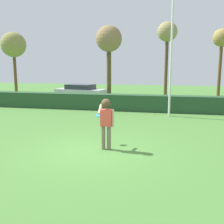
{
  "coord_description": "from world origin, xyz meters",
  "views": [
    {
      "loc": [
        2.45,
        -8.55,
        2.94
      ],
      "look_at": [
        0.37,
        1.26,
        1.15
      ],
      "focal_mm": 43.22,
      "sensor_mm": 36.0,
      "label": 1
    }
  ],
  "objects_px": {
    "willow_tree": "(167,34)",
    "person": "(106,118)",
    "oak_tree": "(109,41)",
    "bare_elm_tree": "(13,45)",
    "lamppost": "(171,49)",
    "parked_car_silver": "(80,91)",
    "frisbee": "(99,115)",
    "birch_tree": "(222,40)"
  },
  "relations": [
    {
      "from": "birch_tree",
      "to": "oak_tree",
      "type": "xyz_separation_m",
      "value": [
        -9.6,
        -3.98,
        -0.17
      ]
    },
    {
      "from": "person",
      "to": "bare_elm_tree",
      "type": "xyz_separation_m",
      "value": [
        -13.66,
        16.81,
        3.7
      ]
    },
    {
      "from": "willow_tree",
      "to": "parked_car_silver",
      "type": "bearing_deg",
      "value": -156.11
    },
    {
      "from": "lamppost",
      "to": "parked_car_silver",
      "type": "bearing_deg",
      "value": 139.45
    },
    {
      "from": "oak_tree",
      "to": "frisbee",
      "type": "bearing_deg",
      "value": -79.02
    },
    {
      "from": "lamppost",
      "to": "parked_car_silver",
      "type": "distance_m",
      "value": 10.21
    },
    {
      "from": "lamppost",
      "to": "bare_elm_tree",
      "type": "relative_size",
      "value": 1.12
    },
    {
      "from": "lamppost",
      "to": "willow_tree",
      "type": "bearing_deg",
      "value": 92.2
    },
    {
      "from": "parked_car_silver",
      "to": "oak_tree",
      "type": "distance_m",
      "value": 4.85
    },
    {
      "from": "parked_car_silver",
      "to": "willow_tree",
      "type": "xyz_separation_m",
      "value": [
        7.03,
        3.12,
        4.8
      ]
    },
    {
      "from": "person",
      "to": "willow_tree",
      "type": "bearing_deg",
      "value": 83.72
    },
    {
      "from": "person",
      "to": "birch_tree",
      "type": "distance_m",
      "value": 19.44
    },
    {
      "from": "parked_car_silver",
      "to": "bare_elm_tree",
      "type": "xyz_separation_m",
      "value": [
        -8.4,
        3.86,
        4.13
      ]
    },
    {
      "from": "oak_tree",
      "to": "bare_elm_tree",
      "type": "height_order",
      "value": "bare_elm_tree"
    },
    {
      "from": "person",
      "to": "willow_tree",
      "type": "xyz_separation_m",
      "value": [
        1.77,
        16.06,
        4.37
      ]
    },
    {
      "from": "person",
      "to": "lamppost",
      "type": "relative_size",
      "value": 0.26
    },
    {
      "from": "bare_elm_tree",
      "to": "willow_tree",
      "type": "bearing_deg",
      "value": -2.77
    },
    {
      "from": "lamppost",
      "to": "birch_tree",
      "type": "bearing_deg",
      "value": 68.24
    },
    {
      "from": "frisbee",
      "to": "bare_elm_tree",
      "type": "height_order",
      "value": "bare_elm_tree"
    },
    {
      "from": "willow_tree",
      "to": "lamppost",
      "type": "bearing_deg",
      "value": -87.8
    },
    {
      "from": "frisbee",
      "to": "lamppost",
      "type": "height_order",
      "value": "lamppost"
    },
    {
      "from": "willow_tree",
      "to": "oak_tree",
      "type": "distance_m",
      "value": 5.27
    },
    {
      "from": "person",
      "to": "birch_tree",
      "type": "bearing_deg",
      "value": 69.67
    },
    {
      "from": "frisbee",
      "to": "bare_elm_tree",
      "type": "xyz_separation_m",
      "value": [
        -13.23,
        16.1,
        3.76
      ]
    },
    {
      "from": "person",
      "to": "frisbee",
      "type": "bearing_deg",
      "value": 121.46
    },
    {
      "from": "oak_tree",
      "to": "bare_elm_tree",
      "type": "relative_size",
      "value": 1.0
    },
    {
      "from": "willow_tree",
      "to": "person",
      "type": "bearing_deg",
      "value": -96.28
    },
    {
      "from": "lamppost",
      "to": "oak_tree",
      "type": "xyz_separation_m",
      "value": [
        -5.12,
        7.25,
        1.12
      ]
    },
    {
      "from": "birch_tree",
      "to": "oak_tree",
      "type": "distance_m",
      "value": 10.39
    },
    {
      "from": "person",
      "to": "parked_car_silver",
      "type": "distance_m",
      "value": 13.99
    },
    {
      "from": "lamppost",
      "to": "oak_tree",
      "type": "relative_size",
      "value": 1.12
    },
    {
      "from": "lamppost",
      "to": "oak_tree",
      "type": "distance_m",
      "value": 8.94
    },
    {
      "from": "parked_car_silver",
      "to": "bare_elm_tree",
      "type": "height_order",
      "value": "bare_elm_tree"
    },
    {
      "from": "lamppost",
      "to": "willow_tree",
      "type": "relative_size",
      "value": 1.04
    },
    {
      "from": "frisbee",
      "to": "lamppost",
      "type": "relative_size",
      "value": 0.04
    },
    {
      "from": "person",
      "to": "oak_tree",
      "type": "relative_size",
      "value": 0.29
    },
    {
      "from": "frisbee",
      "to": "lamppost",
      "type": "bearing_deg",
      "value": 66.53
    },
    {
      "from": "lamppost",
      "to": "bare_elm_tree",
      "type": "bearing_deg",
      "value": 147.17
    },
    {
      "from": "lamppost",
      "to": "bare_elm_tree",
      "type": "height_order",
      "value": "lamppost"
    },
    {
      "from": "oak_tree",
      "to": "bare_elm_tree",
      "type": "distance_m",
      "value": 11.07
    },
    {
      "from": "oak_tree",
      "to": "birch_tree",
      "type": "bearing_deg",
      "value": 22.51
    },
    {
      "from": "lamppost",
      "to": "willow_tree",
      "type": "height_order",
      "value": "lamppost"
    }
  ]
}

